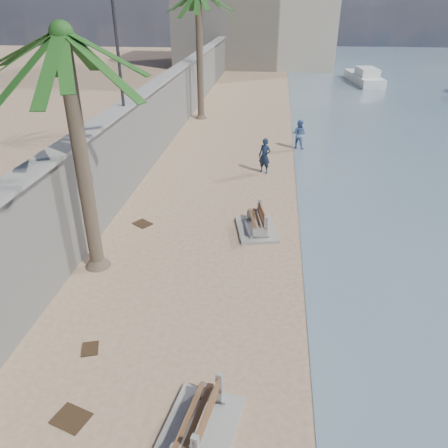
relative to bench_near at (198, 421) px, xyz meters
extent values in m
cube|color=gray|center=(-4.97, 19.43, 1.39)|extent=(0.45, 70.00, 3.50)
cube|color=gray|center=(-4.97, 19.43, 3.19)|extent=(0.80, 70.00, 0.12)
cube|color=#B7AA93|center=(-1.77, 51.43, 6.64)|extent=(18.00, 12.00, 14.00)
cube|color=gray|center=(0.00, 0.00, -0.31)|extent=(1.65, 2.17, 0.11)
cube|color=gray|center=(0.69, 8.33, -0.31)|extent=(1.69, 2.17, 0.11)
cylinder|color=brown|center=(-4.12, 5.46, 2.99)|extent=(0.42, 0.42, 6.70)
cylinder|color=brown|center=(-3.93, 24.17, 3.53)|extent=(0.44, 0.44, 7.79)
cylinder|color=#2D2D33|center=(-4.87, 11.43, 5.75)|extent=(0.12, 0.12, 5.00)
imported|color=#15233C|center=(0.75, 14.20, 0.59)|extent=(0.82, 0.73, 1.91)
imported|color=#526FAA|center=(2.48, 18.19, 0.52)|extent=(1.03, 0.93, 1.75)
cube|color=#382616|center=(-2.59, 0.02, -0.35)|extent=(0.82, 0.73, 0.03)
cube|color=#382616|center=(-3.53, 8.36, -0.35)|extent=(0.82, 0.79, 0.03)
cube|color=#382616|center=(-2.96, 1.93, -0.35)|extent=(0.51, 0.57, 0.03)
camera|label=1|loc=(1.13, -5.49, 7.13)|focal=35.00mm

